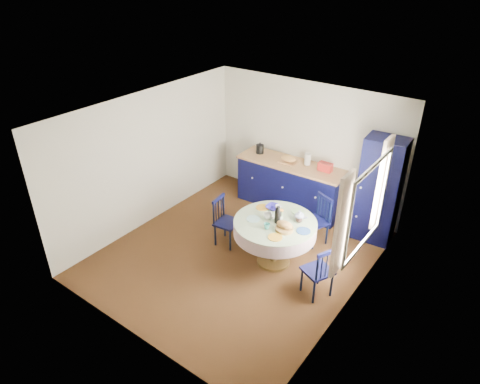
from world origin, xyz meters
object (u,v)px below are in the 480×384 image
object	(u,v)px
mug_b	(267,226)
mug_d	(278,208)
chair_far	(317,220)
mug_c	(299,220)
pantry_cabinet	(379,191)
cobalt_bowl	(273,207)
chair_left	(225,221)
mug_a	(268,216)
chair_right	(319,271)
kitchen_counter	(290,185)
dining_table	(275,228)

from	to	relation	value
mug_b	mug_d	distance (m)	0.58
chair_far	mug_c	xyz separation A→B (m)	(0.03, -0.74, 0.39)
pantry_cabinet	cobalt_bowl	distance (m)	1.87
chair_left	mug_b	distance (m)	1.09
chair_far	mug_d	world-z (taller)	mug_d
mug_c	mug_d	xyz separation A→B (m)	(-0.45, 0.11, 0.00)
cobalt_bowl	chair_left	bearing A→B (deg)	-156.07
mug_b	mug_d	size ratio (longest dim) A/B	0.98
chair_left	mug_a	distance (m)	0.94
pantry_cabinet	chair_right	distance (m)	2.01
chair_far	chair_right	bearing A→B (deg)	-37.91
kitchen_counter	mug_c	bearing A→B (deg)	-57.79
pantry_cabinet	chair_left	distance (m)	2.70
chair_right	mug_b	size ratio (longest dim) A/B	9.07
chair_far	cobalt_bowl	size ratio (longest dim) A/B	3.74
chair_right	mug_c	distance (m)	0.89
mug_a	cobalt_bowl	bearing A→B (deg)	105.99
dining_table	chair_left	size ratio (longest dim) A/B	1.49
chair_left	cobalt_bowl	distance (m)	0.91
dining_table	chair_left	bearing A→B (deg)	-178.16
mug_d	chair_left	bearing A→B (deg)	-157.67
chair_far	chair_right	world-z (taller)	chair_right
pantry_cabinet	cobalt_bowl	bearing A→B (deg)	-136.92
mug_a	mug_d	bearing A→B (deg)	89.54
chair_far	mug_b	world-z (taller)	mug_b
chair_left	pantry_cabinet	bearing A→B (deg)	-56.74
kitchen_counter	mug_c	size ratio (longest dim) A/B	20.04
mug_a	chair_right	bearing A→B (deg)	-13.92
chair_far	mug_d	bearing A→B (deg)	-100.52
chair_far	mug_a	world-z (taller)	mug_a
mug_a	mug_b	xyz separation A→B (m)	(0.14, -0.25, -0.01)
chair_right	mug_c	world-z (taller)	chair_right
chair_left	chair_far	size ratio (longest dim) A/B	1.00
dining_table	kitchen_counter	bearing A→B (deg)	112.87
chair_left	mug_d	world-z (taller)	mug_d
mug_d	chair_right	bearing A→B (deg)	-28.28
pantry_cabinet	cobalt_bowl	world-z (taller)	pantry_cabinet
pantry_cabinet	dining_table	distance (m)	1.99
mug_c	cobalt_bowl	world-z (taller)	mug_c
mug_a	mug_c	distance (m)	0.50
chair_far	mug_d	distance (m)	0.86
chair_right	mug_b	world-z (taller)	chair_right
mug_b	cobalt_bowl	world-z (taller)	mug_b
mug_a	dining_table	bearing A→B (deg)	0.31
kitchen_counter	mug_d	size ratio (longest dim) A/B	21.63
pantry_cabinet	mug_a	size ratio (longest dim) A/B	14.52
dining_table	mug_a	distance (m)	0.23
dining_table	mug_b	size ratio (longest dim) A/B	13.40
mug_b	mug_c	xyz separation A→B (m)	(0.31, 0.45, -0.00)
kitchen_counter	mug_a	size ratio (longest dim) A/B	16.50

